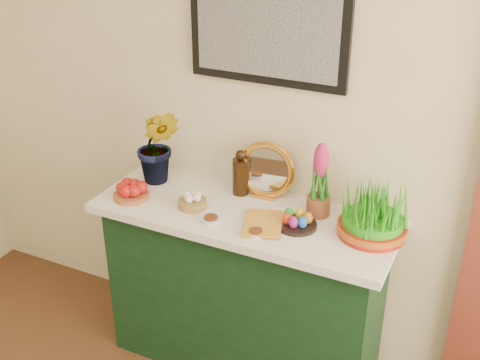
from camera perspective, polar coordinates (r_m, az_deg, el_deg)
name	(u,v)px	position (r m, az deg, el deg)	size (l,w,h in m)	color
sideboard	(244,292)	(3.02, 0.42, -10.58)	(1.30, 0.45, 0.85)	#123318
tablecloth	(245,214)	(2.77, 0.45, -3.26)	(1.40, 0.55, 0.04)	white
hyacinth_green	(157,134)	(2.94, -7.85, 4.37)	(0.26, 0.22, 0.52)	#206A1C
apple_bowl	(131,191)	(2.90, -10.32, -1.06)	(0.19, 0.19, 0.09)	#A65630
garlic_basket	(192,201)	(2.78, -4.56, -2.02)	(0.14, 0.14, 0.07)	#A67A43
vinegar_cruet	(241,175)	(2.86, 0.06, 0.52)	(0.08, 0.08, 0.23)	black
mirror	(266,170)	(2.83, 2.51, 0.91)	(0.28, 0.09, 0.28)	gold
book	(244,222)	(2.64, 0.37, -3.99)	(0.15, 0.22, 0.03)	gold
spice_dish_left	(211,220)	(2.67, -2.76, -3.77)	(0.08, 0.08, 0.03)	silver
spice_dish_right	(256,233)	(2.57, 1.51, -5.05)	(0.07, 0.07, 0.03)	silver
egg_plate	(297,221)	(2.64, 5.39, -3.92)	(0.18, 0.18, 0.07)	black
hyacinth_pink	(320,183)	(2.68, 7.57, -0.30)	(0.11, 0.11, 0.35)	brown
wheatgrass_sabzeh	(374,213)	(2.59, 12.55, -3.09)	(0.30, 0.30, 0.24)	maroon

